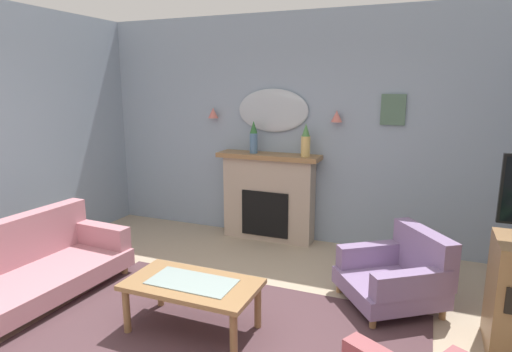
{
  "coord_description": "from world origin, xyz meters",
  "views": [
    {
      "loc": [
        1.45,
        -2.44,
        2.03
      ],
      "look_at": [
        -0.24,
        1.7,
        1.08
      ],
      "focal_mm": 30.11,
      "sensor_mm": 36.0,
      "label": 1
    }
  ],
  "objects_px": {
    "mantel_vase_right": "(306,141)",
    "floral_couch": "(31,266)",
    "fireplace": "(268,198)",
    "coffee_table": "(192,288)",
    "wall_sconce_right": "(337,116)",
    "wall_sconce_left": "(213,113)",
    "armchair_beside_couch": "(399,273)",
    "wall_mirror": "(273,110)",
    "framed_picture": "(393,110)",
    "mantel_vase_centre": "(254,137)"
  },
  "relations": [
    {
      "from": "wall_sconce_right",
      "to": "armchair_beside_couch",
      "type": "height_order",
      "value": "wall_sconce_right"
    },
    {
      "from": "wall_mirror",
      "to": "mantel_vase_right",
      "type": "bearing_deg",
      "value": -18.78
    },
    {
      "from": "wall_sconce_left",
      "to": "coffee_table",
      "type": "height_order",
      "value": "wall_sconce_left"
    },
    {
      "from": "wall_sconce_left",
      "to": "framed_picture",
      "type": "distance_m",
      "value": 2.35
    },
    {
      "from": "framed_picture",
      "to": "floral_couch",
      "type": "height_order",
      "value": "framed_picture"
    },
    {
      "from": "framed_picture",
      "to": "armchair_beside_couch",
      "type": "distance_m",
      "value": 1.99
    },
    {
      "from": "armchair_beside_couch",
      "to": "framed_picture",
      "type": "bearing_deg",
      "value": 100.78
    },
    {
      "from": "coffee_table",
      "to": "floral_couch",
      "type": "relative_size",
      "value": 0.63
    },
    {
      "from": "wall_mirror",
      "to": "armchair_beside_couch",
      "type": "xyz_separation_m",
      "value": [
        1.76,
        -1.33,
        -1.4
      ]
    },
    {
      "from": "wall_sconce_right",
      "to": "mantel_vase_right",
      "type": "bearing_deg",
      "value": -161.08
    },
    {
      "from": "fireplace",
      "to": "framed_picture",
      "type": "bearing_deg",
      "value": 5.77
    },
    {
      "from": "floral_couch",
      "to": "wall_sconce_left",
      "type": "bearing_deg",
      "value": 74.2
    },
    {
      "from": "wall_sconce_right",
      "to": "coffee_table",
      "type": "bearing_deg",
      "value": -104.97
    },
    {
      "from": "wall_sconce_right",
      "to": "coffee_table",
      "type": "height_order",
      "value": "wall_sconce_right"
    },
    {
      "from": "framed_picture",
      "to": "armchair_beside_couch",
      "type": "height_order",
      "value": "framed_picture"
    },
    {
      "from": "armchair_beside_couch",
      "to": "wall_sconce_right",
      "type": "bearing_deg",
      "value": 125.19
    },
    {
      "from": "wall_sconce_left",
      "to": "framed_picture",
      "type": "bearing_deg",
      "value": 1.46
    },
    {
      "from": "mantel_vase_centre",
      "to": "mantel_vase_right",
      "type": "distance_m",
      "value": 0.7
    },
    {
      "from": "wall_mirror",
      "to": "framed_picture",
      "type": "distance_m",
      "value": 1.5
    },
    {
      "from": "floral_couch",
      "to": "armchair_beside_couch",
      "type": "height_order",
      "value": "floral_couch"
    },
    {
      "from": "framed_picture",
      "to": "coffee_table",
      "type": "bearing_deg",
      "value": -117.61
    },
    {
      "from": "wall_sconce_right",
      "to": "armchair_beside_couch",
      "type": "relative_size",
      "value": 0.12
    },
    {
      "from": "fireplace",
      "to": "wall_sconce_left",
      "type": "height_order",
      "value": "wall_sconce_left"
    },
    {
      "from": "wall_sconce_left",
      "to": "armchair_beside_couch",
      "type": "xyz_separation_m",
      "value": [
        2.61,
        -1.28,
        -1.35
      ]
    },
    {
      "from": "armchair_beside_couch",
      "to": "wall_mirror",
      "type": "bearing_deg",
      "value": 142.76
    },
    {
      "from": "fireplace",
      "to": "wall_sconce_right",
      "type": "xyz_separation_m",
      "value": [
        0.85,
        0.09,
        1.09
      ]
    },
    {
      "from": "wall_sconce_left",
      "to": "armchair_beside_couch",
      "type": "relative_size",
      "value": 0.12
    },
    {
      "from": "wall_mirror",
      "to": "wall_sconce_right",
      "type": "height_order",
      "value": "wall_mirror"
    },
    {
      "from": "wall_sconce_right",
      "to": "framed_picture",
      "type": "height_order",
      "value": "framed_picture"
    },
    {
      "from": "mantel_vase_right",
      "to": "coffee_table",
      "type": "xyz_separation_m",
      "value": [
        -0.3,
        -2.3,
        -0.97
      ]
    },
    {
      "from": "fireplace",
      "to": "mantel_vase_centre",
      "type": "bearing_deg",
      "value": -171.94
    },
    {
      "from": "mantel_vase_centre",
      "to": "framed_picture",
      "type": "distance_m",
      "value": 1.75
    },
    {
      "from": "mantel_vase_right",
      "to": "armchair_beside_couch",
      "type": "bearing_deg",
      "value": -42.84
    },
    {
      "from": "fireplace",
      "to": "wall_sconce_right",
      "type": "bearing_deg",
      "value": 6.16
    },
    {
      "from": "wall_sconce_left",
      "to": "wall_sconce_right",
      "type": "xyz_separation_m",
      "value": [
        1.7,
        0.0,
        0.0
      ]
    },
    {
      "from": "wall_mirror",
      "to": "armchair_beside_couch",
      "type": "relative_size",
      "value": 0.85
    },
    {
      "from": "fireplace",
      "to": "coffee_table",
      "type": "height_order",
      "value": "fireplace"
    },
    {
      "from": "mantel_vase_right",
      "to": "wall_sconce_left",
      "type": "relative_size",
      "value": 2.95
    },
    {
      "from": "wall_sconce_left",
      "to": "floral_couch",
      "type": "height_order",
      "value": "wall_sconce_left"
    },
    {
      "from": "fireplace",
      "to": "framed_picture",
      "type": "distance_m",
      "value": 1.91
    },
    {
      "from": "wall_mirror",
      "to": "armchair_beside_couch",
      "type": "distance_m",
      "value": 2.62
    },
    {
      "from": "mantel_vase_right",
      "to": "floral_couch",
      "type": "height_order",
      "value": "mantel_vase_right"
    },
    {
      "from": "mantel_vase_centre",
      "to": "mantel_vase_right",
      "type": "relative_size",
      "value": 1.02
    },
    {
      "from": "wall_mirror",
      "to": "coffee_table",
      "type": "height_order",
      "value": "wall_mirror"
    },
    {
      "from": "mantel_vase_right",
      "to": "wall_sconce_left",
      "type": "xyz_separation_m",
      "value": [
        -1.35,
        0.12,
        0.31
      ]
    },
    {
      "from": "coffee_table",
      "to": "floral_couch",
      "type": "xyz_separation_m",
      "value": [
        -1.76,
        -0.07,
        -0.06
      ]
    },
    {
      "from": "coffee_table",
      "to": "floral_couch",
      "type": "bearing_deg",
      "value": -177.87
    },
    {
      "from": "mantel_vase_centre",
      "to": "armchair_beside_couch",
      "type": "height_order",
      "value": "mantel_vase_centre"
    },
    {
      "from": "mantel_vase_centre",
      "to": "mantel_vase_right",
      "type": "height_order",
      "value": "mantel_vase_centre"
    },
    {
      "from": "mantel_vase_right",
      "to": "wall_sconce_left",
      "type": "bearing_deg",
      "value": 174.92
    }
  ]
}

